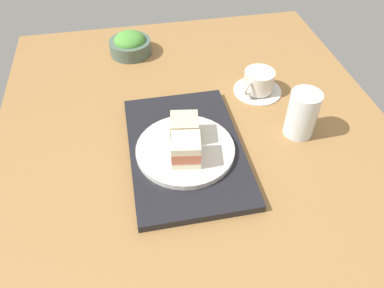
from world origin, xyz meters
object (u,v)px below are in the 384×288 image
at_px(sandwich_plate, 185,150).
at_px(drinking_glass, 302,114).
at_px(salad_bowl, 130,44).
at_px(sandwich_far, 186,150).
at_px(coffee_cup, 258,83).
at_px(sandwich_near, 184,128).

height_order(sandwich_plate, drinking_glass, drinking_glass).
height_order(salad_bowl, drinking_glass, drinking_glass).
bearing_deg(sandwich_far, coffee_cup, 134.70).
relative_size(salad_bowl, coffee_cup, 0.97).
height_order(sandwich_far, drinking_glass, drinking_glass).
bearing_deg(salad_bowl, sandwich_plate, 10.41).
bearing_deg(sandwich_near, drinking_glass, 89.11).
bearing_deg(sandwich_plate, salad_bowl, -169.59).
xyz_separation_m(sandwich_far, coffee_cup, (-0.25, 0.25, -0.03)).
distance_m(sandwich_plate, drinking_glass, 0.29).
height_order(coffee_cup, drinking_glass, drinking_glass).
bearing_deg(sandwich_plate, drinking_glass, 96.10).
relative_size(sandwich_plate, salad_bowl, 1.74).
height_order(sandwich_far, salad_bowl, sandwich_far).
distance_m(sandwich_near, salad_bowl, 0.46).
relative_size(sandwich_far, coffee_cup, 0.54).
distance_m(sandwich_plate, sandwich_far, 0.05).
height_order(sandwich_near, sandwich_far, sandwich_far).
relative_size(sandwich_plate, drinking_glass, 1.89).
distance_m(sandwich_plate, salad_bowl, 0.49).
bearing_deg(salad_bowl, sandwich_near, 11.81).
bearing_deg(drinking_glass, sandwich_near, -90.89).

